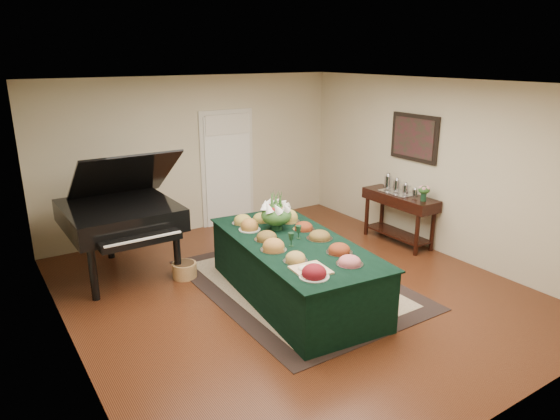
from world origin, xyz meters
TOP-DOWN VIEW (x-y plane):
  - ground at (0.00, 0.00)m, footprint 6.00×6.00m
  - area_rug at (0.15, 0.12)m, footprint 2.38×3.34m
  - kitchen_doorway at (0.60, 2.97)m, footprint 1.05×0.07m
  - buffet_table at (-0.09, -0.18)m, footprint 1.53×2.81m
  - food_platters at (-0.11, -0.07)m, footprint 1.13×2.26m
  - cutting_board at (-0.45, -0.99)m, footprint 0.41×0.41m
  - green_goblets at (-0.11, -0.21)m, footprint 0.30×0.24m
  - floral_centerpiece at (-0.03, 0.34)m, footprint 0.43×0.43m
  - grand_piano at (-1.71, 1.77)m, footprint 1.59×1.79m
  - wicker_basket at (-1.05, 1.17)m, footprint 0.34×0.34m
  - mahogany_sideboard at (2.50, 0.51)m, footprint 0.45×1.35m
  - tea_service at (2.50, 0.55)m, footprint 0.34×0.74m
  - pink_bouquet at (2.50, 0.03)m, footprint 0.20×0.20m
  - wall_painting at (2.72, 0.51)m, footprint 0.05×0.95m

SIDE VIEW (x-z plane):
  - ground at x=0.00m, z-range 0.00..0.00m
  - area_rug at x=0.15m, z-range 0.00..0.01m
  - wicker_basket at x=-1.05m, z-range 0.00..0.22m
  - buffet_table at x=-0.09m, z-range 0.00..0.78m
  - mahogany_sideboard at x=2.50m, z-range 0.23..1.07m
  - cutting_board at x=-0.45m, z-range 0.76..0.86m
  - food_platters at x=-0.11m, z-range 0.75..0.89m
  - green_goblets at x=-0.11m, z-range 0.78..0.96m
  - grand_piano at x=-1.71m, z-range 0.01..1.79m
  - tea_service at x=2.50m, z-range 0.81..1.10m
  - pink_bouquet at x=2.50m, z-range 0.88..1.14m
  - kitchen_doorway at x=0.60m, z-range -0.03..2.07m
  - floral_centerpiece at x=-0.03m, z-range 0.81..1.24m
  - wall_painting at x=2.72m, z-range 1.38..2.12m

